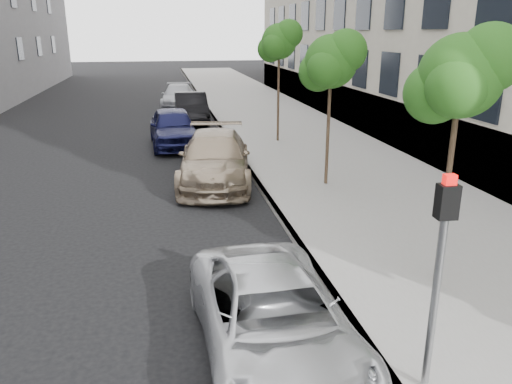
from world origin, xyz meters
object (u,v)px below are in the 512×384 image
object	(u,v)px
tree_near	(462,76)
sedan_blue	(173,127)
minivan	(274,319)
signal_pole	(440,260)
suv	(215,158)
sedan_rear	(179,96)
tree_mid	(332,61)
tree_far	(280,41)
sedan_black	(191,108)

from	to	relation	value
tree_near	sedan_blue	size ratio (longest dim) A/B	0.99
minivan	signal_pole	bearing A→B (deg)	-34.96
signal_pole	sedan_blue	size ratio (longest dim) A/B	0.63
minivan	suv	size ratio (longest dim) A/B	0.85
sedan_rear	signal_pole	bearing A→B (deg)	-80.57
tree_mid	signal_pole	distance (m)	9.49
tree_mid	minivan	xyz separation A→B (m)	(-3.51, -7.97, -3.17)
tree_mid	tree_far	world-z (taller)	tree_far
tree_near	sedan_black	xyz separation A→B (m)	(-3.33, 19.07, -3.16)
sedan_rear	suv	bearing A→B (deg)	-83.40
sedan_black	tree_near	bearing A→B (deg)	-79.68
tree_near	suv	bearing A→B (deg)	113.23
sedan_blue	sedan_black	size ratio (longest dim) A/B	1.00
tree_near	tree_far	xyz separation A→B (m)	(0.00, 13.00, 0.32)
tree_far	sedan_black	xyz separation A→B (m)	(-3.33, 6.07, -3.47)
signal_pole	sedan_rear	bearing A→B (deg)	96.55
tree_mid	sedan_blue	world-z (taller)	tree_mid
sedan_blue	minivan	bearing A→B (deg)	-89.09
minivan	sedan_black	xyz separation A→B (m)	(0.18, 20.55, 0.14)
tree_near	sedan_rear	size ratio (longest dim) A/B	0.94
signal_pole	tree_near	bearing A→B (deg)	59.40
tree_mid	tree_far	xyz separation A→B (m)	(-0.00, 6.50, 0.44)
signal_pole	tree_far	bearing A→B (deg)	86.00
minivan	sedan_black	world-z (taller)	sedan_black
tree_mid	sedan_rear	world-z (taller)	tree_mid
tree_mid	sedan_blue	size ratio (longest dim) A/B	0.98
tree_near	sedan_black	bearing A→B (deg)	99.89
minivan	tree_mid	bearing A→B (deg)	64.78
tree_mid	suv	xyz separation A→B (m)	(-3.33, 1.25, -3.02)
suv	sedan_blue	xyz separation A→B (m)	(-1.12, 5.64, 0.01)
tree_mid	sedan_blue	distance (m)	8.74
tree_near	minivan	distance (m)	5.03
minivan	sedan_rear	world-z (taller)	sedan_rear
minivan	sedan_blue	xyz separation A→B (m)	(-0.94, 14.86, 0.16)
signal_pole	tree_mid	bearing A→B (deg)	81.64
tree_near	suv	world-z (taller)	tree_near
tree_far	signal_pole	world-z (taller)	tree_far
sedan_black	sedan_blue	bearing A→B (deg)	-100.70
suv	signal_pole	bearing A→B (deg)	-73.22
signal_pole	sedan_black	bearing A→B (deg)	96.49
suv	sedan_blue	world-z (taller)	sedan_blue
tree_far	suv	world-z (taller)	tree_far
tree_mid	sedan_rear	bearing A→B (deg)	101.79
tree_near	sedan_blue	world-z (taller)	tree_near
sedan_blue	sedan_rear	distance (m)	11.13
sedan_blue	sedan_black	distance (m)	5.79
tree_mid	suv	size ratio (longest dim) A/B	0.85
tree_mid	suv	bearing A→B (deg)	159.40
tree_near	tree_far	size ratio (longest dim) A/B	0.93
suv	sedan_rear	xyz separation A→B (m)	(-0.43, 16.75, -0.06)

